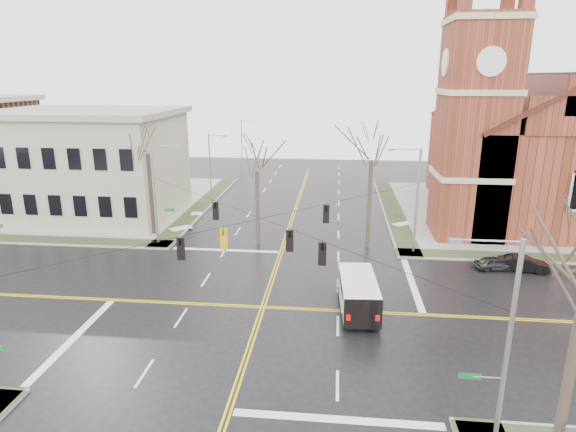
# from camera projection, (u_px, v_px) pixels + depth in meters

# --- Properties ---
(ground) EXTENTS (120.00, 120.00, 0.00)m
(ground) POSITION_uv_depth(u_px,v_px,m) (263.00, 307.00, 32.15)
(ground) COLOR black
(ground) RESTS_ON ground
(sidewalks) EXTENTS (80.00, 80.00, 0.17)m
(sidewalks) POSITION_uv_depth(u_px,v_px,m) (263.00, 306.00, 32.13)
(sidewalks) COLOR gray
(sidewalks) RESTS_ON ground
(road_markings) EXTENTS (100.00, 100.00, 0.01)m
(road_markings) POSITION_uv_depth(u_px,v_px,m) (263.00, 307.00, 32.15)
(road_markings) COLOR gold
(road_markings) RESTS_ON ground
(church) EXTENTS (24.28, 27.48, 27.50)m
(church) POSITION_uv_depth(u_px,v_px,m) (528.00, 139.00, 51.02)
(church) COLOR #602B19
(church) RESTS_ON ground
(civic_building_a) EXTENTS (18.00, 14.00, 11.00)m
(civic_building_a) POSITION_uv_depth(u_px,v_px,m) (89.00, 166.00, 51.87)
(civic_building_a) COLOR #9F977E
(civic_building_a) RESTS_ON ground
(signal_pole_ne) EXTENTS (2.75, 0.22, 9.00)m
(signal_pole_ne) POSITION_uv_depth(u_px,v_px,m) (415.00, 198.00, 40.63)
(signal_pole_ne) COLOR gray
(signal_pole_ne) RESTS_ON ground
(signal_pole_nw) EXTENTS (2.75, 0.22, 9.00)m
(signal_pole_nw) POSITION_uv_depth(u_px,v_px,m) (156.00, 192.00, 42.86)
(signal_pole_nw) COLOR gray
(signal_pole_nw) RESTS_ON ground
(signal_pole_se) EXTENTS (2.75, 0.22, 9.00)m
(signal_pole_se) POSITION_uv_depth(u_px,v_px,m) (504.00, 341.00, 18.67)
(signal_pole_se) COLOR gray
(signal_pole_se) RESTS_ON ground
(span_wires) EXTENTS (23.02, 23.02, 0.03)m
(span_wires) POSITION_uv_depth(u_px,v_px,m) (261.00, 218.00, 30.41)
(span_wires) COLOR black
(span_wires) RESTS_ON ground
(traffic_signals) EXTENTS (8.21, 8.26, 1.30)m
(traffic_signals) POSITION_uv_depth(u_px,v_px,m) (260.00, 233.00, 29.99)
(traffic_signals) COLOR black
(traffic_signals) RESTS_ON ground
(streetlight_north_a) EXTENTS (2.30, 0.20, 8.00)m
(streetlight_north_a) POSITION_uv_depth(u_px,v_px,m) (211.00, 165.00, 58.68)
(streetlight_north_a) COLOR gray
(streetlight_north_a) RESTS_ON ground
(streetlight_north_b) EXTENTS (2.30, 0.20, 8.00)m
(streetlight_north_b) POSITION_uv_depth(u_px,v_px,m) (243.00, 143.00, 77.78)
(streetlight_north_b) COLOR gray
(streetlight_north_b) RESTS_ON ground
(cargo_van) EXTENTS (2.67, 6.07, 2.25)m
(cargo_van) POSITION_uv_depth(u_px,v_px,m) (358.00, 291.00, 31.47)
(cargo_van) COLOR silver
(cargo_van) RESTS_ON ground
(parked_car_a) EXTENTS (3.30, 1.70, 1.07)m
(parked_car_a) POSITION_uv_depth(u_px,v_px,m) (495.00, 263.00, 38.22)
(parked_car_a) COLOR black
(parked_car_a) RESTS_ON ground
(parked_car_b) EXTENTS (3.95, 1.94, 1.25)m
(parked_car_b) POSITION_uv_depth(u_px,v_px,m) (523.00, 263.00, 37.96)
(parked_car_b) COLOR black
(parked_car_b) RESTS_ON ground
(tree_nw_far) EXTENTS (4.00, 4.00, 11.63)m
(tree_nw_far) POSITION_uv_depth(u_px,v_px,m) (147.00, 148.00, 44.49)
(tree_nw_far) COLOR #372C23
(tree_nw_far) RESTS_ON ground
(tree_nw_near) EXTENTS (4.00, 4.00, 9.83)m
(tree_nw_near) POSITION_uv_depth(u_px,v_px,m) (257.00, 166.00, 42.72)
(tree_nw_near) COLOR #372C23
(tree_nw_near) RESTS_ON ground
(tree_ne) EXTENTS (4.00, 4.00, 11.53)m
(tree_ne) POSITION_uv_depth(u_px,v_px,m) (372.00, 155.00, 41.34)
(tree_ne) COLOR #372C23
(tree_ne) RESTS_ON ground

